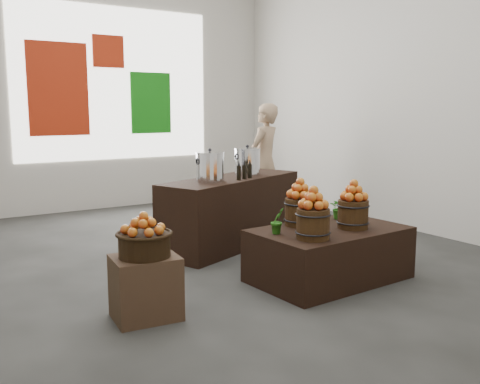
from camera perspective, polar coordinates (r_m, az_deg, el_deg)
ground at (r=5.86m, az=-3.69°, el=-7.08°), size 7.00×7.00×0.00m
back_wall at (r=8.87m, az=-15.07°, el=11.12°), size 6.00×0.04×4.00m
back_opening at (r=8.94m, az=-13.17°, el=11.17°), size 3.20×0.02×2.40m
deco_red_left at (r=8.67m, az=-18.82°, el=10.35°), size 0.90×0.04×1.40m
deco_green_right at (r=9.15m, az=-9.49°, el=9.34°), size 0.70×0.04×1.00m
deco_red_upper at (r=8.94m, az=-13.88°, el=14.36°), size 0.50×0.04×0.50m
crate at (r=4.25m, az=-10.03°, el=-9.99°), size 0.53×0.45×0.49m
wicker_basket at (r=4.15m, az=-10.16°, el=-5.60°), size 0.39×0.39×0.18m
apples_in_basket at (r=4.11m, az=-10.22°, el=-3.28°), size 0.31×0.31×0.16m
display_table at (r=5.16m, az=9.49°, el=-6.55°), size 1.48×0.96×0.50m
apple_bucket_front_left at (r=4.65m, az=7.79°, el=-3.38°), size 0.29×0.29×0.26m
apples_in_bucket_front_left at (r=4.61m, az=7.85°, el=-0.60°), size 0.21×0.21×0.19m
apple_bucket_front_right at (r=5.13m, az=11.96°, el=-2.34°), size 0.29×0.29×0.26m
apples_in_bucket_front_right at (r=5.09m, az=12.04°, el=0.19°), size 0.21×0.21×0.19m
apple_bucket_rear at (r=5.16m, az=6.39°, el=-2.13°), size 0.29×0.29×0.26m
apples_in_bucket_rear at (r=5.12m, az=6.44°, el=0.38°), size 0.21×0.21×0.19m
herb_garnish_right at (r=5.53m, az=10.58°, el=-1.64°), size 0.22×0.20×0.24m
herb_garnish_left at (r=4.81m, az=4.03°, el=-3.07°), size 0.15×0.12×0.24m
counter at (r=6.32m, az=-0.87°, el=-2.09°), size 2.08×1.32×0.81m
stock_pot_left at (r=5.92m, az=-3.22°, el=2.62°), size 0.31×0.31×0.31m
stock_pot_center at (r=6.49m, az=0.79°, el=3.19°), size 0.31×0.31×0.31m
oil_cruets at (r=6.12m, az=0.61°, el=2.46°), size 0.22×0.13×0.23m
shopper at (r=7.97m, az=2.61°, el=3.36°), size 0.73×0.63×1.68m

